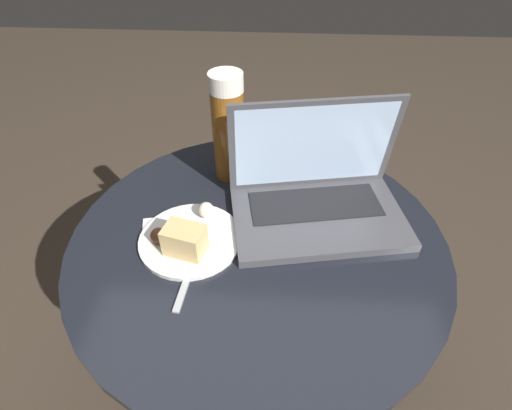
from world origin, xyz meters
name	(u,v)px	position (x,y,z in m)	size (l,w,h in m)	color
ground_plane	(257,372)	(0.00, 0.00, 0.00)	(6.00, 6.00, 0.00)	#382D23
table	(258,281)	(0.00, 0.00, 0.43)	(0.75, 0.75, 0.57)	#9E9EA3
napkin	(181,234)	(-0.16, 0.00, 0.57)	(0.17, 0.14, 0.00)	white
laptop	(316,193)	(0.12, 0.09, 0.62)	(0.39, 0.28, 0.24)	#47474C
beer_glass	(228,128)	(-0.08, 0.21, 0.70)	(0.07, 0.07, 0.25)	brown
snack_plate	(188,238)	(-0.13, -0.03, 0.59)	(0.20, 0.20, 0.07)	silver
fork	(192,265)	(-0.12, -0.08, 0.57)	(0.03, 0.18, 0.00)	#B2B2B7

